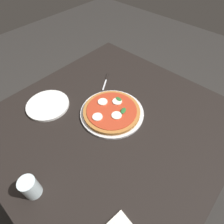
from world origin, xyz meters
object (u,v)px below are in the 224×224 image
(dining_table, at_px, (111,132))
(serving_tray, at_px, (112,112))
(plate_white, at_px, (48,105))
(glass_cup, at_px, (30,187))
(knife, at_px, (106,79))
(pizza, at_px, (112,111))

(dining_table, height_order, serving_tray, serving_tray)
(plate_white, distance_m, glass_cup, 0.46)
(dining_table, bearing_deg, plate_white, -64.28)
(serving_tray, xyz_separation_m, glass_cup, (0.50, 0.05, 0.04))
(glass_cup, bearing_deg, knife, -158.79)
(dining_table, height_order, plate_white, plate_white)
(knife, relative_size, glass_cup, 1.45)
(plate_white, relative_size, glass_cup, 2.33)
(dining_table, height_order, glass_cup, glass_cup)
(serving_tray, height_order, knife, serving_tray)
(pizza, xyz_separation_m, glass_cup, (0.50, 0.05, 0.03))
(plate_white, bearing_deg, pizza, 123.00)
(serving_tray, relative_size, plate_white, 1.45)
(plate_white, bearing_deg, serving_tray, 123.69)
(glass_cup, bearing_deg, dining_table, -177.65)
(pizza, relative_size, knife, 2.07)
(pizza, bearing_deg, knife, -130.92)
(pizza, relative_size, glass_cup, 3.00)
(serving_tray, bearing_deg, dining_table, 37.77)
(dining_table, relative_size, serving_tray, 3.42)
(dining_table, bearing_deg, pizza, -140.01)
(plate_white, bearing_deg, dining_table, 115.72)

